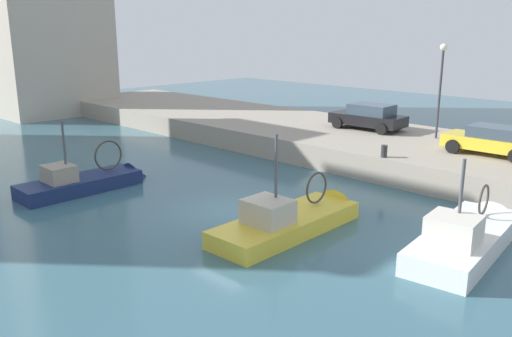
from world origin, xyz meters
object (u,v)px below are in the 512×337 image
fishing_boat_white (468,245)px  quay_streetlamp (441,75)px  fishing_boat_navy (89,187)px  fishing_boat_yellow (294,226)px  parked_car_yellow (493,140)px  mooring_bollard_north (384,151)px  parked_car_black (369,116)px

fishing_boat_white → quay_streetlamp: 12.71m
fishing_boat_white → fishing_boat_navy: size_ratio=1.17×
fishing_boat_yellow → fishing_boat_white: 5.67m
fishing_boat_yellow → fishing_boat_white: size_ratio=0.97×
parked_car_yellow → quay_streetlamp: (1.85, 3.59, 2.57)m
mooring_bollard_north → fishing_boat_white: bearing=-127.5°
fishing_boat_navy → mooring_bollard_north: 13.10m
fishing_boat_navy → mooring_bollard_north: bearing=-41.2°
parked_car_yellow → quay_streetlamp: quay_streetlamp is taller
mooring_bollard_north → parked_car_yellow: bearing=-40.5°
parked_car_black → quay_streetlamp: bearing=-84.9°
fishing_boat_navy → parked_car_yellow: (13.60, -11.83, 1.78)m
parked_car_black → fishing_boat_white: bearing=-134.0°
fishing_boat_navy → parked_car_black: (15.10, -4.32, 1.83)m
fishing_boat_navy → parked_car_black: fishing_boat_navy is taller
fishing_boat_white → mooring_bollard_north: (4.53, 5.91, 1.36)m
fishing_boat_navy → fishing_boat_white: bearing=-70.0°
mooring_bollard_north → quay_streetlamp: bearing=3.5°
fishing_boat_yellow → mooring_bollard_north: size_ratio=12.22×
parked_car_black → parked_car_yellow: 7.66m
fishing_boat_white → fishing_boat_yellow: bearing=117.9°
parked_car_yellow → fishing_boat_yellow: bearing=167.9°
parked_car_yellow → quay_streetlamp: bearing=62.8°
fishing_boat_white → parked_car_black: size_ratio=1.64×
parked_car_black → parked_car_yellow: bearing=-101.3°
fishing_boat_white → mooring_bollard_north: fishing_boat_white is taller
parked_car_yellow → fishing_boat_navy: bearing=139.0°
parked_car_black → quay_streetlamp: 4.67m
fishing_boat_yellow → fishing_boat_white: fishing_boat_yellow is taller
parked_car_black → mooring_bollard_north: 6.82m
parked_car_black → mooring_bollard_north: parked_car_black is taller
fishing_boat_white → mooring_bollard_north: 7.57m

